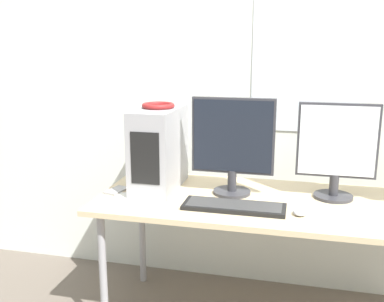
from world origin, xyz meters
TOP-DOWN VIEW (x-y plane):
  - wall_back at (0.00, 0.88)m, footprint 8.00×0.07m
  - desk at (0.00, 0.37)m, footprint 2.00×0.75m
  - pc_tower at (-0.73, 0.45)m, footprint 0.21×0.46m
  - headphones at (-0.73, 0.45)m, footprint 0.18×0.18m
  - monitor_main at (-0.32, 0.44)m, footprint 0.44×0.20m
  - monitor_right_near at (0.20, 0.49)m, footprint 0.40×0.20m
  - keyboard at (-0.27, 0.21)m, footprint 0.50×0.17m
  - mouse at (0.04, 0.20)m, footprint 0.06×0.08m
  - cell_phone at (-0.94, 0.32)m, footprint 0.11×0.15m
  - paper_sheet_left at (-0.75, 0.21)m, footprint 0.32×0.36m

SIDE VIEW (x-z plane):
  - desk at x=0.00m, z-range 0.31..1.03m
  - paper_sheet_left at x=-0.75m, z-range 0.72..0.72m
  - cell_phone at x=-0.94m, z-range 0.72..0.73m
  - keyboard at x=-0.27m, z-range 0.72..0.74m
  - mouse at x=0.04m, z-range 0.72..0.75m
  - pc_tower at x=-0.73m, z-range 0.72..1.17m
  - monitor_right_near at x=0.20m, z-range 0.73..1.23m
  - monitor_main at x=-0.32m, z-range 0.74..1.25m
  - headphones at x=-0.73m, z-range 1.17..1.19m
  - wall_back at x=0.00m, z-range 0.00..2.70m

